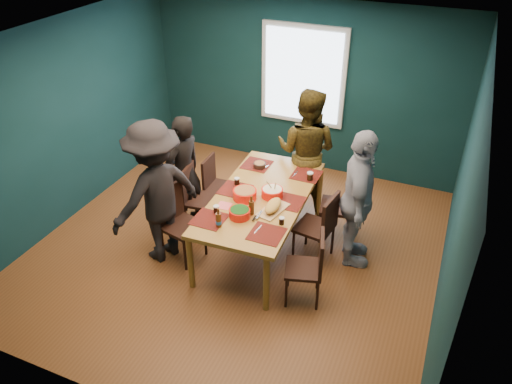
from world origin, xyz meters
TOP-DOWN VIEW (x-y plane):
  - room at (0.00, 0.27)m, footprint 5.01×5.01m
  - dining_table at (0.28, 0.11)m, footprint 1.16×2.19m
  - chair_left_far at (-0.64, 0.65)m, footprint 0.40×0.40m
  - chair_left_mid at (-0.71, 0.21)m, footprint 0.47×0.47m
  - chair_left_near at (-0.63, -0.41)m, footprint 0.53×0.53m
  - chair_right_far at (1.20, 0.76)m, footprint 0.52×0.52m
  - chair_right_mid at (1.05, 0.19)m, footprint 0.49×0.49m
  - chair_right_near at (1.15, -0.53)m, footprint 0.50×0.50m
  - person_far_left at (-0.90, 0.27)m, footprint 0.52×0.66m
  - person_back at (0.47, 1.29)m, footprint 0.90×0.71m
  - person_right at (1.42, 0.35)m, footprint 0.69×1.12m
  - person_near_left at (-0.84, -0.49)m, footprint 1.11×1.37m
  - bowl_salad at (0.12, -0.03)m, footprint 0.29×0.29m
  - bowl_dumpling at (0.41, 0.14)m, footprint 0.26×0.26m
  - bowl_herbs at (0.23, -0.41)m, footprint 0.25×0.25m
  - cutting_board at (0.53, -0.14)m, footprint 0.31×0.55m
  - small_bowl at (-0.01, 0.75)m, footprint 0.17×0.17m
  - beer_bottle_a at (0.09, -0.67)m, footprint 0.07×0.07m
  - beer_bottle_b at (0.33, -0.30)m, footprint 0.06×0.06m
  - cola_glass_a at (-0.05, -0.44)m, footprint 0.07×0.07m
  - cola_glass_b at (0.72, -0.35)m, footprint 0.06×0.06m
  - cola_glass_c at (0.72, 0.69)m, footprint 0.08×0.08m
  - cola_glass_d at (-0.10, 0.23)m, footprint 0.07×0.07m
  - napkin_a at (0.64, 0.11)m, footprint 0.15×0.15m
  - napkin_b at (-0.04, -0.27)m, footprint 0.17×0.17m
  - napkin_c at (0.63, -0.60)m, footprint 0.15×0.15m

SIDE VIEW (x-z plane):
  - chair_left_far at x=-0.64m, z-range 0.07..0.93m
  - chair_right_near at x=1.15m, z-range 0.07..0.96m
  - chair_left_mid at x=-0.71m, z-range 0.08..1.00m
  - chair_right_mid at x=1.05m, z-range 0.08..1.03m
  - chair_left_near at x=-0.63m, z-range 0.08..1.06m
  - chair_right_far at x=1.20m, z-range 0.08..1.07m
  - dining_table at x=0.28m, z-range 0.33..1.15m
  - person_far_left at x=-0.90m, z-range 0.00..1.60m
  - napkin_c at x=0.63m, z-range 0.82..0.82m
  - napkin_a at x=0.64m, z-range 0.82..0.82m
  - napkin_b at x=-0.04m, z-range 0.82..0.82m
  - small_bowl at x=-0.01m, z-range 0.82..0.89m
  - cola_glass_b at x=0.72m, z-range 0.82..0.91m
  - cola_glass_d at x=-0.10m, z-range 0.82..0.92m
  - cola_glass_a at x=-0.05m, z-range 0.82..0.92m
  - cutting_board at x=0.53m, z-range 0.81..0.93m
  - bowl_herbs at x=0.23m, z-range 0.82..0.93m
  - bowl_dumpling at x=0.41m, z-range 0.75..1.00m
  - cola_glass_c at x=0.72m, z-range 0.82..0.93m
  - bowl_salad at x=0.12m, z-range 0.82..0.94m
  - person_right at x=1.42m, z-range 0.00..1.79m
  - beer_bottle_a at x=0.09m, z-range 0.78..1.03m
  - person_back at x=0.47m, z-range 0.00..1.81m
  - beer_bottle_b at x=0.33m, z-range 0.79..1.03m
  - person_near_left at x=-0.84m, z-range 0.00..1.85m
  - room at x=0.00m, z-range 0.01..2.73m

